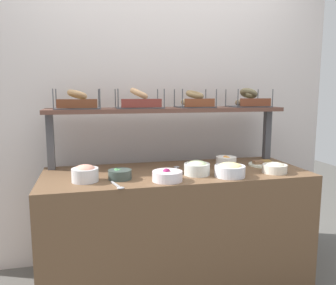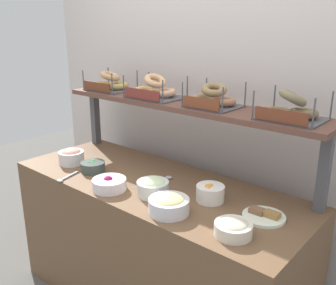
# 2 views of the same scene
# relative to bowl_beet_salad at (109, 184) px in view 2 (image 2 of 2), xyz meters

# --- Properties ---
(back_wall) EXTENTS (3.02, 0.06, 2.40)m
(back_wall) POSITION_rel_bowl_beet_salad_xyz_m (0.12, 0.78, 0.32)
(back_wall) COLOR silver
(back_wall) RESTS_ON ground_plane
(deli_counter) EXTENTS (1.82, 0.70, 0.85)m
(deli_counter) POSITION_rel_bowl_beet_salad_xyz_m (0.12, 0.23, -0.46)
(deli_counter) COLOR brown
(deli_counter) RESTS_ON ground_plane
(shelf_riser_left) EXTENTS (0.05, 0.05, 0.40)m
(shelf_riser_left) POSITION_rel_bowl_beet_salad_xyz_m (-0.73, 0.50, 0.17)
(shelf_riser_left) COLOR #4C4C51
(shelf_riser_left) RESTS_ON deli_counter
(shelf_riser_right) EXTENTS (0.05, 0.05, 0.40)m
(shelf_riser_right) POSITION_rel_bowl_beet_salad_xyz_m (0.97, 0.50, 0.17)
(shelf_riser_right) COLOR #4C4C51
(shelf_riser_right) RESTS_ON deli_counter
(upper_shelf) EXTENTS (1.78, 0.32, 0.03)m
(upper_shelf) POSITION_rel_bowl_beet_salad_xyz_m (0.12, 0.50, 0.38)
(upper_shelf) COLOR brown
(upper_shelf) RESTS_ON shelf_riser_left
(bowl_beet_salad) EXTENTS (0.19, 0.19, 0.08)m
(bowl_beet_salad) POSITION_rel_bowl_beet_salad_xyz_m (0.00, 0.00, 0.00)
(bowl_beet_salad) COLOR white
(bowl_beet_salad) RESTS_ON deli_counter
(bowl_lox_spread) EXTENTS (0.16, 0.16, 0.11)m
(bowl_lox_spread) POSITION_rel_bowl_beet_salad_xyz_m (-0.50, 0.11, 0.02)
(bowl_lox_spread) COLOR silver
(bowl_lox_spread) RESTS_ON deli_counter
(bowl_egg_salad) EXTENTS (0.20, 0.20, 0.09)m
(bowl_egg_salad) POSITION_rel_bowl_beet_salad_xyz_m (0.42, 0.01, 0.01)
(bowl_egg_salad) COLOR silver
(bowl_egg_salad) RESTS_ON deli_counter
(bowl_veggie_mix) EXTENTS (0.15, 0.15, 0.07)m
(bowl_veggie_mix) POSITION_rel_bowl_beet_salad_xyz_m (-0.28, 0.11, -0.00)
(bowl_veggie_mix) COLOR #3C4943
(bowl_veggie_mix) RESTS_ON deli_counter
(bowl_scallion_spread) EXTENTS (0.17, 0.17, 0.10)m
(bowl_scallion_spread) POSITION_rel_bowl_beet_salad_xyz_m (0.23, 0.11, 0.01)
(bowl_scallion_spread) COLOR silver
(bowl_scallion_spread) RESTS_ON deli_counter
(bowl_potato_salad) EXTENTS (0.17, 0.17, 0.07)m
(bowl_potato_salad) POSITION_rel_bowl_beet_salad_xyz_m (0.77, 0.04, 0.00)
(bowl_potato_salad) COLOR silver
(bowl_potato_salad) RESTS_ON deli_counter
(bowl_fruit_salad) EXTENTS (0.15, 0.15, 0.09)m
(bowl_fruit_salad) POSITION_rel_bowl_beet_salad_xyz_m (0.50, 0.25, 0.01)
(bowl_fruit_salad) COLOR white
(bowl_fruit_salad) RESTS_ON deli_counter
(serving_plate_white) EXTENTS (0.20, 0.20, 0.04)m
(serving_plate_white) POSITION_rel_bowl_beet_salad_xyz_m (0.80, 0.26, -0.02)
(serving_plate_white) COLOR white
(serving_plate_white) RESTS_ON deli_counter
(serving_spoon_near_plate) EXTENTS (0.07, 0.17, 0.01)m
(serving_spoon_near_plate) POSITION_rel_bowl_beet_salad_xyz_m (-0.31, -0.08, -0.03)
(serving_spoon_near_plate) COLOR #B7B7BC
(serving_spoon_near_plate) RESTS_ON deli_counter
(serving_spoon_by_edge) EXTENTS (0.08, 0.17, 0.01)m
(serving_spoon_by_edge) POSITION_rel_bowl_beet_salad_xyz_m (0.14, 0.29, -0.03)
(serving_spoon_by_edge) COLOR #B7B7BC
(serving_spoon_by_edge) RESTS_ON deli_counter
(bagel_basket_sesame) EXTENTS (0.31, 0.26, 0.14)m
(bagel_basket_sesame) POSITION_rel_bowl_beet_salad_xyz_m (-0.54, 0.49, 0.44)
(bagel_basket_sesame) COLOR #4C4C51
(bagel_basket_sesame) RESTS_ON upper_shelf
(bagel_basket_plain) EXTENTS (0.34, 0.26, 0.16)m
(bagel_basket_plain) POSITION_rel_bowl_beet_salad_xyz_m (-0.10, 0.48, 0.44)
(bagel_basket_plain) COLOR #4C4C51
(bagel_basket_plain) RESTS_ON upper_shelf
(bagel_basket_everything) EXTENTS (0.28, 0.26, 0.14)m
(bagel_basket_everything) POSITION_rel_bowl_beet_salad_xyz_m (0.33, 0.49, 0.44)
(bagel_basket_everything) COLOR #4C4C51
(bagel_basket_everything) RESTS_ON upper_shelf
(bagel_basket_poppy) EXTENTS (0.30, 0.25, 0.16)m
(bagel_basket_poppy) POSITION_rel_bowl_beet_salad_xyz_m (0.78, 0.49, 0.44)
(bagel_basket_poppy) COLOR #4C4C51
(bagel_basket_poppy) RESTS_ON upper_shelf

